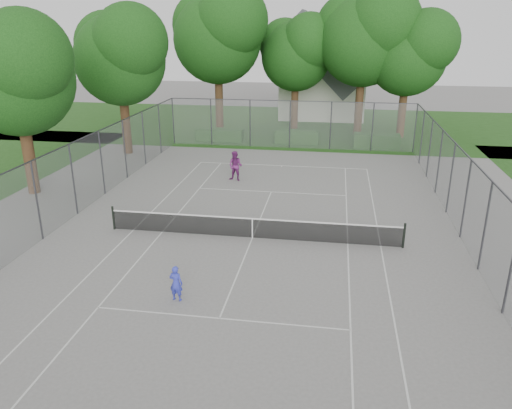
# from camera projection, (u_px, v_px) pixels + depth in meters

# --- Properties ---
(ground) EXTENTS (120.00, 120.00, 0.00)m
(ground) POSITION_uv_depth(u_px,v_px,m) (252.00, 238.00, 21.81)
(ground) COLOR slate
(ground) RESTS_ON ground
(grass_far) EXTENTS (60.00, 20.00, 0.00)m
(grass_far) POSITION_uv_depth(u_px,v_px,m) (299.00, 125.00, 45.93)
(grass_far) COLOR #1B4313
(grass_far) RESTS_ON ground
(court_markings) EXTENTS (11.03, 23.83, 0.01)m
(court_markings) POSITION_uv_depth(u_px,v_px,m) (252.00, 238.00, 21.81)
(court_markings) COLOR beige
(court_markings) RESTS_ON ground
(tennis_net) EXTENTS (12.87, 0.10, 1.10)m
(tennis_net) POSITION_uv_depth(u_px,v_px,m) (252.00, 227.00, 21.63)
(tennis_net) COLOR black
(tennis_net) RESTS_ON ground
(perimeter_fence) EXTENTS (18.08, 34.08, 3.52)m
(perimeter_fence) POSITION_uv_depth(u_px,v_px,m) (252.00, 199.00, 21.19)
(perimeter_fence) COLOR #38383D
(perimeter_fence) RESTS_ON ground
(tree_far_left) EXTENTS (8.30, 7.58, 11.93)m
(tree_far_left) POSITION_uv_depth(u_px,v_px,m) (218.00, 31.00, 40.50)
(tree_far_left) COLOR #3C2516
(tree_far_left) RESTS_ON ground
(tree_far_midleft) EXTENTS (6.78, 6.19, 9.75)m
(tree_far_midleft) POSITION_uv_depth(u_px,v_px,m) (297.00, 50.00, 42.03)
(tree_far_midleft) COLOR #3C2516
(tree_far_midleft) RESTS_ON ground
(tree_far_midright) EXTENTS (8.13, 7.43, 11.69)m
(tree_far_midright) POSITION_uv_depth(u_px,v_px,m) (365.00, 34.00, 39.32)
(tree_far_midright) COLOR #3C2516
(tree_far_midright) RESTS_ON ground
(tree_far_right) EXTENTS (6.93, 6.32, 9.96)m
(tree_far_right) POSITION_uv_depth(u_px,v_px,m) (409.00, 50.00, 38.64)
(tree_far_right) COLOR #3C2516
(tree_far_right) RESTS_ON ground
(tree_side_back) EXTENTS (7.08, 6.47, 10.18)m
(tree_side_back) POSITION_uv_depth(u_px,v_px,m) (120.00, 52.00, 33.64)
(tree_side_back) COLOR #3C2516
(tree_side_back) RESTS_ON ground
(tree_side_front) EXTENTS (6.69, 6.11, 9.62)m
(tree_side_front) POSITION_uv_depth(u_px,v_px,m) (16.00, 70.00, 25.34)
(tree_side_front) COLOR #3C2516
(tree_side_front) RESTS_ON ground
(hedge_left) EXTENTS (3.71, 1.11, 0.93)m
(hedge_left) POSITION_uv_depth(u_px,v_px,m) (220.00, 135.00, 39.77)
(hedge_left) COLOR #1E4917
(hedge_left) RESTS_ON ground
(hedge_mid) EXTENTS (3.34, 0.95, 1.05)m
(hedge_mid) POSITION_uv_depth(u_px,v_px,m) (297.00, 137.00, 38.75)
(hedge_mid) COLOR #1E4917
(hedge_mid) RESTS_ON ground
(hedge_right) EXTENTS (3.39, 1.24, 1.02)m
(hedge_right) POSITION_uv_depth(u_px,v_px,m) (377.00, 141.00, 37.50)
(hedge_right) COLOR #1E4917
(hedge_right) RESTS_ON ground
(house) EXTENTS (8.05, 6.24, 10.02)m
(house) POSITION_uv_depth(u_px,v_px,m) (323.00, 75.00, 48.58)
(house) COLOR beige
(house) RESTS_ON ground
(girl_player) EXTENTS (0.50, 0.36, 1.27)m
(girl_player) POSITION_uv_depth(u_px,v_px,m) (176.00, 283.00, 16.72)
(girl_player) COLOR #323ABE
(girl_player) RESTS_ON ground
(woman_player) EXTENTS (1.00, 0.86, 1.78)m
(woman_player) POSITION_uv_depth(u_px,v_px,m) (235.00, 166.00, 29.47)
(woman_player) COLOR #6F2568
(woman_player) RESTS_ON ground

